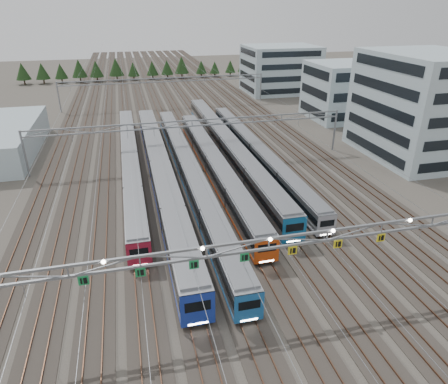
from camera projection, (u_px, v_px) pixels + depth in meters
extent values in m
plane|color=#47423A|center=(265.00, 308.00, 38.23)|extent=(400.00, 400.00, 0.00)
cube|color=#2D2823|center=(161.00, 95.00, 125.91)|extent=(54.00, 260.00, 0.08)
cube|color=brown|center=(76.00, 99.00, 120.34)|extent=(0.08, 260.00, 0.16)
cube|color=brown|center=(238.00, 91.00, 131.37)|extent=(0.08, 260.00, 0.16)
cube|color=brown|center=(158.00, 95.00, 125.70)|extent=(0.08, 260.00, 0.16)
cube|color=brown|center=(163.00, 95.00, 126.01)|extent=(0.08, 260.00, 0.16)
cube|color=black|center=(131.00, 169.00, 69.04)|extent=(2.25, 57.30, 0.34)
cube|color=gray|center=(130.00, 160.00, 68.33)|extent=(2.64, 58.47, 2.97)
cube|color=black|center=(130.00, 158.00, 68.18)|extent=(2.70, 58.17, 0.90)
cube|color=maroon|center=(131.00, 167.00, 68.87)|extent=(2.69, 58.17, 0.33)
cube|color=slate|center=(129.00, 152.00, 67.65)|extent=(2.38, 57.30, 0.24)
cube|color=maroon|center=(139.00, 255.00, 42.74)|extent=(2.66, 0.12, 2.97)
cube|color=black|center=(139.00, 252.00, 42.56)|extent=(1.98, 0.10, 0.90)
cube|color=white|center=(140.00, 265.00, 43.24)|extent=(1.58, 0.06, 0.14)
cube|color=black|center=(161.00, 181.00, 64.27)|extent=(2.61, 64.49, 0.40)
cube|color=gray|center=(160.00, 170.00, 63.45)|extent=(3.07, 65.81, 3.46)
cube|color=black|center=(160.00, 168.00, 63.27)|extent=(3.13, 65.48, 1.04)
cube|color=#1B34A3|center=(161.00, 179.00, 64.07)|extent=(3.12, 65.48, 0.38)
cube|color=slate|center=(159.00, 160.00, 62.66)|extent=(2.77, 64.49, 0.27)
cube|color=#1B34A3|center=(198.00, 310.00, 34.64)|extent=(3.09, 0.12, 3.46)
cube|color=black|center=(198.00, 306.00, 34.43)|extent=(2.31, 0.10, 1.04)
cube|color=white|center=(198.00, 323.00, 35.23)|extent=(1.84, 0.06, 0.16)
cube|color=black|center=(189.00, 180.00, 64.70)|extent=(2.30, 64.39, 0.35)
cube|color=gray|center=(189.00, 171.00, 63.98)|extent=(2.71, 65.71, 3.05)
cube|color=black|center=(189.00, 169.00, 63.82)|extent=(2.77, 65.38, 0.92)
cube|color=#1F63AB|center=(189.00, 178.00, 64.53)|extent=(2.76, 65.38, 0.34)
cube|color=slate|center=(189.00, 161.00, 63.28)|extent=(2.44, 64.39, 0.24)
cube|color=#1F63AB|center=(249.00, 308.00, 35.21)|extent=(2.73, 0.12, 3.05)
cube|color=black|center=(249.00, 305.00, 35.03)|extent=(2.03, 0.10, 0.92)
cube|color=white|center=(249.00, 320.00, 35.73)|extent=(1.63, 0.06, 0.15)
cube|color=black|center=(214.00, 174.00, 67.04)|extent=(2.38, 51.59, 0.36)
cube|color=gray|center=(214.00, 164.00, 66.29)|extent=(2.80, 52.65, 3.15)
cube|color=black|center=(214.00, 162.00, 66.13)|extent=(2.86, 52.38, 0.95)
cube|color=#E04B13|center=(214.00, 172.00, 66.86)|extent=(2.85, 52.38, 0.35)
cube|color=slate|center=(214.00, 155.00, 65.58)|extent=(2.52, 51.59, 0.25)
cube|color=#E04B13|center=(267.00, 251.00, 43.26)|extent=(2.82, 0.12, 3.15)
cube|color=black|center=(267.00, 248.00, 43.07)|extent=(2.10, 0.10, 0.95)
cube|color=white|center=(266.00, 261.00, 43.79)|extent=(1.68, 0.06, 0.15)
cube|color=black|center=(228.00, 155.00, 75.54)|extent=(2.54, 62.37, 0.38)
cube|color=gray|center=(228.00, 145.00, 74.74)|extent=(2.98, 63.64, 3.36)
cube|color=black|center=(228.00, 143.00, 74.56)|extent=(3.04, 63.32, 1.01)
cube|color=#16609B|center=(228.00, 153.00, 75.34)|extent=(3.03, 63.32, 0.37)
cube|color=slate|center=(228.00, 136.00, 73.97)|extent=(2.69, 62.37, 0.27)
cube|color=#16609B|center=(294.00, 230.00, 46.88)|extent=(3.00, 0.12, 3.36)
cube|color=black|center=(295.00, 227.00, 46.68)|extent=(2.24, 0.10, 1.01)
cube|color=white|center=(294.00, 241.00, 47.46)|extent=(1.79, 0.06, 0.16)
cube|color=black|center=(256.00, 159.00, 73.59)|extent=(2.12, 54.64, 0.32)
cube|color=gray|center=(256.00, 151.00, 72.92)|extent=(2.49, 55.76, 2.80)
cube|color=black|center=(256.00, 149.00, 72.78)|extent=(2.55, 55.48, 0.85)
cube|color=#9B9EA9|center=(256.00, 157.00, 73.43)|extent=(2.54, 55.48, 0.31)
cube|color=slate|center=(256.00, 143.00, 72.28)|extent=(2.24, 54.64, 0.22)
cube|color=#9B9EA9|center=(327.00, 226.00, 48.52)|extent=(2.51, 0.12, 2.80)
cube|color=black|center=(327.00, 223.00, 48.35)|extent=(1.87, 0.10, 0.85)
cube|color=white|center=(326.00, 234.00, 48.99)|extent=(1.50, 0.06, 0.13)
cube|color=gray|center=(269.00, 239.00, 34.89)|extent=(56.00, 0.22, 0.22)
cube|color=gray|center=(269.00, 248.00, 35.32)|extent=(56.00, 0.22, 0.22)
cube|color=#1B8946|center=(83.00, 281.00, 32.02)|extent=(0.85, 0.06, 0.85)
cube|color=#1B8946|center=(140.00, 272.00, 32.99)|extent=(0.85, 0.06, 0.85)
cube|color=#1B8946|center=(194.00, 265.00, 33.96)|extent=(0.85, 0.06, 0.85)
cube|color=#1B8946|center=(245.00, 257.00, 34.94)|extent=(0.85, 0.06, 0.85)
cube|color=yellow|center=(293.00, 250.00, 35.91)|extent=(0.85, 0.06, 0.85)
cube|color=yellow|center=(338.00, 244.00, 36.89)|extent=(0.85, 0.06, 0.85)
cube|color=yellow|center=(381.00, 238.00, 37.86)|extent=(0.85, 0.06, 0.85)
cylinder|color=gray|center=(25.00, 154.00, 65.53)|extent=(0.36, 0.36, 8.00)
cylinder|color=gray|center=(335.00, 130.00, 77.65)|extent=(0.36, 0.36, 8.00)
cube|color=gray|center=(192.00, 120.00, 69.96)|extent=(56.00, 0.22, 0.22)
cube|color=gray|center=(192.00, 126.00, 70.39)|extent=(56.00, 0.22, 0.22)
cylinder|color=gray|center=(59.00, 97.00, 104.99)|extent=(0.36, 0.36, 8.00)
cylinder|color=gray|center=(261.00, 87.00, 117.11)|extent=(0.36, 0.36, 8.00)
cube|color=gray|center=(164.00, 78.00, 109.42)|extent=(56.00, 0.22, 0.22)
cube|color=gray|center=(165.00, 82.00, 109.85)|extent=(56.00, 0.22, 0.22)
cube|color=#A9C1CA|center=(423.00, 106.00, 72.91)|extent=(18.00, 22.00, 18.79)
cube|color=#A9C1CA|center=(340.00, 91.00, 98.56)|extent=(14.00, 16.00, 13.44)
cube|color=#A9C1CA|center=(280.00, 69.00, 128.22)|extent=(22.00, 18.00, 14.33)
cube|color=#A9C1CA|center=(9.00, 139.00, 76.79)|extent=(10.00, 30.00, 5.55)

